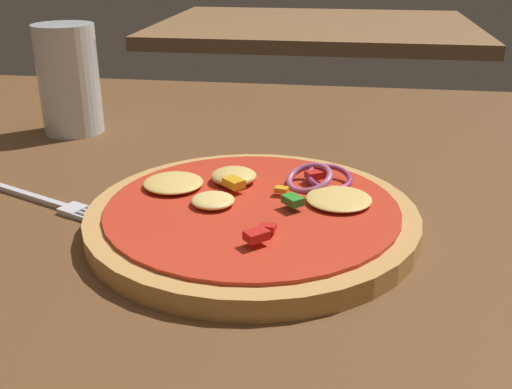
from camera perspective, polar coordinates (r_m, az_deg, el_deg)
dining_table at (r=0.45m, az=0.53°, el=-7.39°), size 1.29×1.09×0.03m
pizza at (r=0.47m, az=-0.32°, el=-1.94°), size 0.26×0.26×0.04m
fork at (r=0.55m, az=-19.84°, el=-0.42°), size 0.18×0.09×0.01m
beer_glass at (r=0.73m, az=-17.26°, el=10.10°), size 0.07×0.07×0.12m
background_table at (r=1.70m, az=5.68°, el=15.39°), size 0.84×0.67×0.03m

